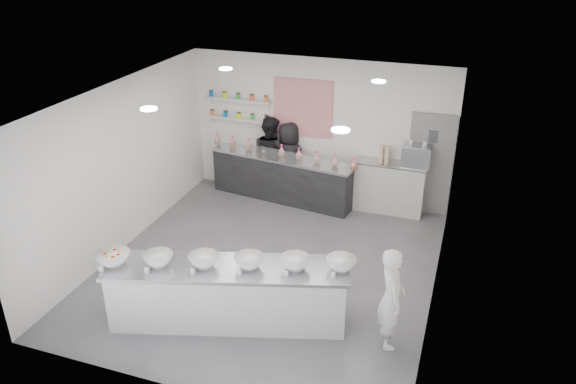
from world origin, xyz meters
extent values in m
plane|color=#515156|center=(0.00, 0.00, 0.00)|extent=(6.00, 6.00, 0.00)
plane|color=white|center=(0.00, 0.00, 3.00)|extent=(6.00, 6.00, 0.00)
plane|color=white|center=(0.00, 3.00, 1.50)|extent=(5.50, 0.00, 5.50)
plane|color=white|center=(-2.75, 0.00, 1.50)|extent=(0.00, 6.00, 6.00)
plane|color=white|center=(2.75, 0.00, 1.50)|extent=(0.00, 6.00, 6.00)
cube|color=gray|center=(2.30, 2.97, 1.05)|extent=(0.88, 0.04, 2.10)
cube|color=red|center=(-0.35, 2.98, 1.95)|extent=(1.25, 0.03, 1.20)
cube|color=silver|center=(-1.75, 2.90, 1.60)|extent=(1.45, 0.22, 0.04)
cube|color=silver|center=(-1.75, 2.90, 2.02)|extent=(1.45, 0.22, 0.04)
cylinder|color=white|center=(-1.40, -1.00, 2.98)|extent=(0.24, 0.24, 0.02)
cylinder|color=white|center=(1.40, -1.00, 2.98)|extent=(0.24, 0.24, 0.02)
cylinder|color=white|center=(-1.40, 1.60, 2.98)|extent=(0.24, 0.24, 0.02)
cylinder|color=white|center=(1.40, 1.60, 2.98)|extent=(0.24, 0.24, 0.02)
cube|color=silver|center=(-0.05, -1.54, 0.47)|extent=(3.56, 1.74, 0.95)
cube|color=black|center=(-0.68, 2.60, 0.49)|extent=(3.19, 1.02, 0.97)
cube|color=white|center=(-0.72, 2.33, 1.11)|extent=(3.07, 0.46, 0.27)
cube|color=silver|center=(1.55, 2.78, 0.53)|extent=(1.43, 0.46, 1.07)
cube|color=#93969E|center=(2.04, 2.78, 1.28)|extent=(0.55, 0.38, 0.42)
imported|color=white|center=(2.26, -1.26, 0.76)|extent=(0.52, 0.64, 1.51)
imported|color=black|center=(-1.04, 2.85, 0.87)|extent=(1.04, 0.95, 1.74)
imported|color=black|center=(-0.61, 2.85, 0.82)|extent=(0.91, 0.70, 1.64)
camera|label=1|loc=(2.97, -7.63, 5.34)|focal=35.00mm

